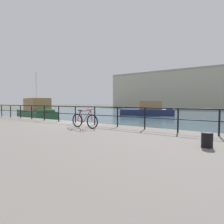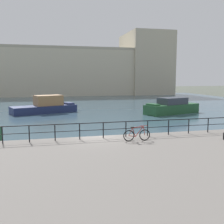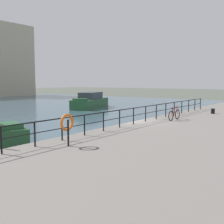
# 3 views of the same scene
# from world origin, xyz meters

# --- Properties ---
(ground_plane) EXTENTS (240.00, 240.00, 0.00)m
(ground_plane) POSITION_xyz_m (0.00, 0.00, 0.00)
(ground_plane) COLOR #4C5147
(moored_small_launch) EXTENTS (8.49, 4.98, 2.19)m
(moored_small_launch) POSITION_xyz_m (13.14, 15.59, 0.91)
(moored_small_launch) COLOR #23512D
(moored_small_launch) RESTS_ON water_basin
(quay_railing) EXTENTS (25.10, 0.07, 1.08)m
(quay_railing) POSITION_xyz_m (-1.42, -0.75, 1.68)
(quay_railing) COLOR black
(quay_railing) RESTS_ON quay_promenade
(parked_bicycle) EXTENTS (1.77, 0.11, 0.98)m
(parked_bicycle) POSITION_xyz_m (2.06, -2.01, 1.34)
(parked_bicycle) COLOR black
(parked_bicycle) RESTS_ON quay_promenade
(mooring_bollard) EXTENTS (0.32, 0.32, 0.44)m
(mooring_bollard) POSITION_xyz_m (7.79, -3.00, 1.17)
(mooring_bollard) COLOR black
(mooring_bollard) RESTS_ON quay_promenade
(life_ring_stand) EXTENTS (0.75, 0.16, 1.40)m
(life_ring_stand) POSITION_xyz_m (-8.34, -1.78, 1.92)
(life_ring_stand) COLOR black
(life_ring_stand) RESTS_ON quay_promenade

